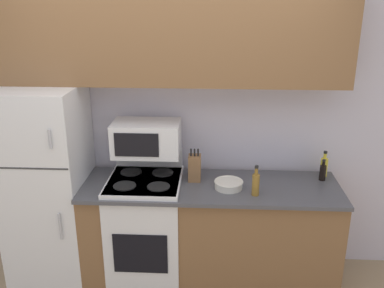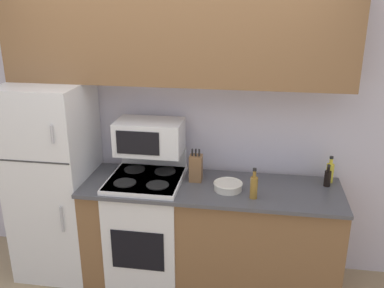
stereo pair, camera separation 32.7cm
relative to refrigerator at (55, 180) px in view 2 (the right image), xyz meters
The scene contains 11 objects.
wall_back 1.17m from the refrigerator, 19.32° to the left, with size 8.00×0.05×2.55m.
lower_cabinets 1.39m from the refrigerator, ahead, with size 2.05×0.65×0.90m.
refrigerator is the anchor object (origin of this frame).
upper_cabinets 1.59m from the refrigerator, ahead, with size 2.68×0.35×0.72m.
stove 0.88m from the refrigerator, ahead, with size 0.59×0.64×1.10m.
microwave 0.91m from the refrigerator, ahead, with size 0.54×0.33×0.27m.
knife_block 1.22m from the refrigerator, ahead, with size 0.10×0.10×0.28m.
bowl 1.48m from the refrigerator, ahead, with size 0.23×0.23×0.06m.
bottle_cooking_spray 2.29m from the refrigerator, ahead, with size 0.06×0.06×0.22m.
bottle_soy_sauce 2.25m from the refrigerator, ahead, with size 0.05×0.05×0.18m.
bottle_vinegar 1.69m from the refrigerator, ahead, with size 0.06×0.06×0.24m.
Camera 2 is at (0.65, -2.77, 2.36)m, focal length 40.00 mm.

